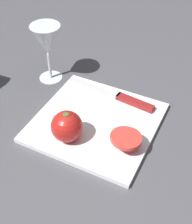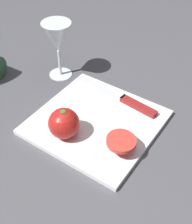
{
  "view_description": "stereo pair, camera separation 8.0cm",
  "coord_description": "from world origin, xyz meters",
  "px_view_note": "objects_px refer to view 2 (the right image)",
  "views": [
    {
      "loc": [
        -0.21,
        0.56,
        0.58
      ],
      "look_at": [
        0.05,
        0.04,
        0.04
      ],
      "focal_mm": 50.0,
      "sensor_mm": 36.0,
      "label": 1
    },
    {
      "loc": [
        -0.28,
        0.52,
        0.58
      ],
      "look_at": [
        0.05,
        0.04,
        0.04
      ],
      "focal_mm": 50.0,
      "sensor_mm": 36.0,
      "label": 2
    }
  ],
  "objects_px": {
    "whole_tomato": "(64,123)",
    "tomato_slice_stack_near": "(121,141)",
    "wine_glass": "(57,39)",
    "knife": "(130,102)"
  },
  "relations": [
    {
      "from": "wine_glass",
      "to": "whole_tomato",
      "type": "height_order",
      "value": "wine_glass"
    },
    {
      "from": "wine_glass",
      "to": "knife",
      "type": "relative_size",
      "value": 0.64
    },
    {
      "from": "whole_tomato",
      "to": "knife",
      "type": "relative_size",
      "value": 0.28
    },
    {
      "from": "tomato_slice_stack_near",
      "to": "wine_glass",
      "type": "bearing_deg",
      "value": -26.94
    },
    {
      "from": "wine_glass",
      "to": "whole_tomato",
      "type": "bearing_deg",
      "value": 131.48
    },
    {
      "from": "wine_glass",
      "to": "whole_tomato",
      "type": "relative_size",
      "value": 2.25
    },
    {
      "from": "whole_tomato",
      "to": "tomato_slice_stack_near",
      "type": "xyz_separation_m",
      "value": [
        -0.14,
        -0.05,
        -0.02
      ]
    },
    {
      "from": "wine_glass",
      "to": "tomato_slice_stack_near",
      "type": "relative_size",
      "value": 1.83
    },
    {
      "from": "knife",
      "to": "tomato_slice_stack_near",
      "type": "height_order",
      "value": "tomato_slice_stack_near"
    },
    {
      "from": "knife",
      "to": "tomato_slice_stack_near",
      "type": "relative_size",
      "value": 2.85
    }
  ]
}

